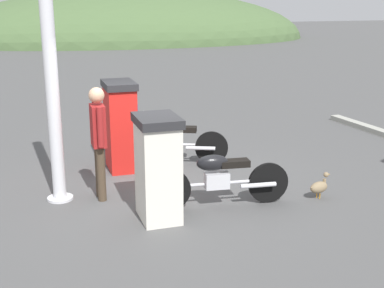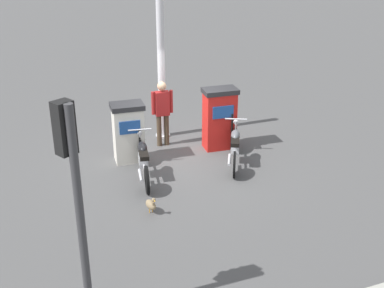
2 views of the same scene
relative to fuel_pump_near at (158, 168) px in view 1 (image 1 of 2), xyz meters
name	(u,v)px [view 1 (image 1 of 2)]	position (x,y,z in m)	size (l,w,h in m)	color
ground_plane	(152,188)	(0.23, 1.20, -0.76)	(120.00, 120.00, 0.00)	#4C4C4C
fuel_pump_near	(158,168)	(0.00, 0.00, 0.00)	(0.65, 0.81, 1.49)	silver
fuel_pump_far	(121,125)	(0.00, 2.40, 0.06)	(0.62, 0.89, 1.62)	red
motorcycle_near_pump	(218,177)	(0.96, 0.11, -0.29)	(2.14, 0.64, 0.95)	black
motorcycle_far_pump	(172,139)	(0.97, 2.42, -0.29)	(1.91, 0.99, 0.95)	black
attendant_person	(98,135)	(-0.63, 1.05, 0.26)	(0.24, 0.57, 1.76)	#473828
wandering_duck	(319,186)	(2.58, -0.13, -0.56)	(0.41, 0.23, 0.41)	#847051
canopy_support_pole	(51,69)	(-1.25, 1.22, 1.27)	(0.40, 0.40, 4.22)	silver
distant_hill_main	(131,40)	(7.68, 33.74, -0.76)	(29.08, 16.51, 7.69)	#476038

